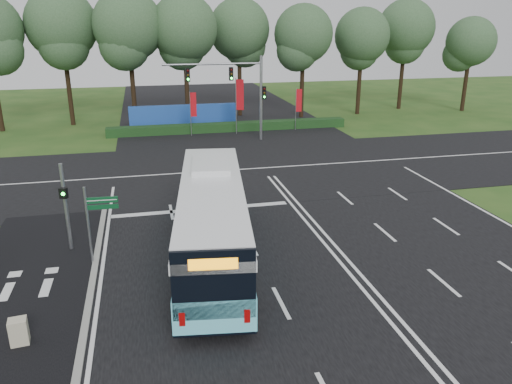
{
  "coord_description": "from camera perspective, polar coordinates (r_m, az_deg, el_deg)",
  "views": [
    {
      "loc": [
        -7.69,
        -20.19,
        9.78
      ],
      "look_at": [
        -2.64,
        2.0,
        1.88
      ],
      "focal_mm": 35.0,
      "sensor_mm": 36.0,
      "label": 1
    }
  ],
  "objects": [
    {
      "name": "banner_flag_left",
      "position": [
        44.27,
        -7.25,
        9.61
      ],
      "size": [
        0.58,
        0.1,
        3.9
      ],
      "rotation": [
        0.0,
        0.0,
        0.09
      ],
      "color": "gray",
      "rests_on": "ground"
    },
    {
      "name": "banner_flag_mid",
      "position": [
        44.5,
        -1.97,
        10.65
      ],
      "size": [
        0.68,
        0.34,
        4.97
      ],
      "rotation": [
        0.0,
        0.0,
        -0.42
      ],
      "color": "gray",
      "rests_on": "ground"
    },
    {
      "name": "hedge",
      "position": [
        46.31,
        -3.02,
        7.43
      ],
      "size": [
        22.0,
        1.2,
        0.8
      ],
      "primitive_type": "cube",
      "color": "#133616",
      "rests_on": "ground"
    },
    {
      "name": "traffic_light_gantry",
      "position": [
        41.76,
        -1.86,
        12.09
      ],
      "size": [
        8.41,
        0.28,
        7.0
      ],
      "color": "gray",
      "rests_on": "ground"
    },
    {
      "name": "street_sign",
      "position": [
        21.54,
        -17.9,
        -2.49
      ],
      "size": [
        1.33,
        0.15,
        3.4
      ],
      "rotation": [
        0.0,
        0.0,
        -0.05
      ],
      "color": "gray",
      "rests_on": "ground"
    },
    {
      "name": "eucalyptus_row",
      "position": [
        51.31,
        -3.2,
        17.97
      ],
      "size": [
        53.76,
        9.35,
        12.59
      ],
      "color": "black",
      "rests_on": "ground"
    },
    {
      "name": "blue_hoarding",
      "position": [
        48.12,
        -8.3,
        8.55
      ],
      "size": [
        10.0,
        0.3,
        2.2
      ],
      "primitive_type": "cube",
      "color": "#204DAF",
      "rests_on": "ground"
    },
    {
      "name": "city_bus",
      "position": [
        21.08,
        -5.01,
        -3.13
      ],
      "size": [
        4.26,
        12.84,
        3.62
      ],
      "rotation": [
        0.0,
        0.0,
        -0.13
      ],
      "color": "#6EE8FF",
      "rests_on": "ground"
    },
    {
      "name": "road_cross",
      "position": [
        34.5,
        0.59,
        2.71
      ],
      "size": [
        120.0,
        14.0,
        0.05
      ],
      "primitive_type": "cube",
      "color": "black",
      "rests_on": "ground"
    },
    {
      "name": "road_main",
      "position": [
        23.71,
        7.34,
        -5.34
      ],
      "size": [
        20.0,
        120.0,
        0.04
      ],
      "primitive_type": "cube",
      "color": "black",
      "rests_on": "ground"
    },
    {
      "name": "utility_cabinet",
      "position": [
        17.94,
        -25.47,
        -14.28
      ],
      "size": [
        0.6,
        0.52,
        0.92
      ],
      "primitive_type": "cube",
      "rotation": [
        0.0,
        0.0,
        0.12
      ],
      "color": "beige",
      "rests_on": "ground"
    },
    {
      "name": "kerb_strip",
      "position": [
        19.9,
        -18.42,
        -11.2
      ],
      "size": [
        0.25,
        18.0,
        0.12
      ],
      "primitive_type": "cube",
      "color": "gray",
      "rests_on": "ground"
    },
    {
      "name": "ground",
      "position": [
        23.72,
        7.34,
        -5.39
      ],
      "size": [
        120.0,
        120.0,
        0.0
      ],
      "primitive_type": "plane",
      "color": "#254B19",
      "rests_on": "ground"
    },
    {
      "name": "banner_flag_right",
      "position": [
        46.64,
        4.84,
        10.14
      ],
      "size": [
        0.57,
        0.1,
        3.86
      ],
      "rotation": [
        0.0,
        0.0,
        -0.09
      ],
      "color": "gray",
      "rests_on": "ground"
    },
    {
      "name": "bike_path",
      "position": [
        20.34,
        -25.27,
        -11.53
      ],
      "size": [
        5.0,
        18.0,
        0.06
      ],
      "primitive_type": "cube",
      "color": "black",
      "rests_on": "ground"
    },
    {
      "name": "pedestrian_signal",
      "position": [
        23.14,
        -20.95,
        -1.33
      ],
      "size": [
        0.37,
        0.44,
        4.01
      ],
      "rotation": [
        0.0,
        0.0,
        -0.33
      ],
      "color": "gray",
      "rests_on": "ground"
    }
  ]
}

